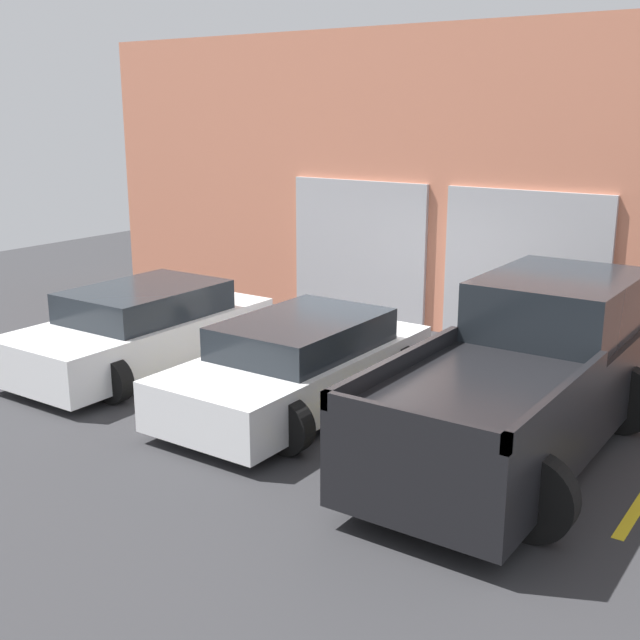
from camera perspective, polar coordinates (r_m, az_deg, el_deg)
name	(u,v)px	position (r m, az deg, el deg)	size (l,w,h in m)	color
ground_plane	(355,378)	(11.99, 2.50, -4.15)	(28.00, 28.00, 0.00)	#2D2D30
shophouse_building	(457,185)	(14.30, 9.75, 9.45)	(16.03, 0.68, 5.28)	#D17A5B
pickup_truck	(524,379)	(9.49, 14.29, -4.08)	(2.47, 5.01, 1.92)	black
sedan_white	(143,330)	(12.62, -12.49, -0.68)	(2.23, 4.21, 1.26)	white
sedan_side	(300,365)	(10.71, -1.45, -3.21)	(2.22, 4.20, 1.22)	white
parking_stripe_far_left	(81,351)	(13.87, -16.66, -2.12)	(0.12, 2.20, 0.01)	gold
parking_stripe_left	(216,385)	(11.77, -7.41, -4.62)	(0.12, 2.20, 0.01)	gold
parking_stripe_centre	(396,431)	(10.14, 5.40, -7.84)	(0.12, 2.20, 0.01)	gold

